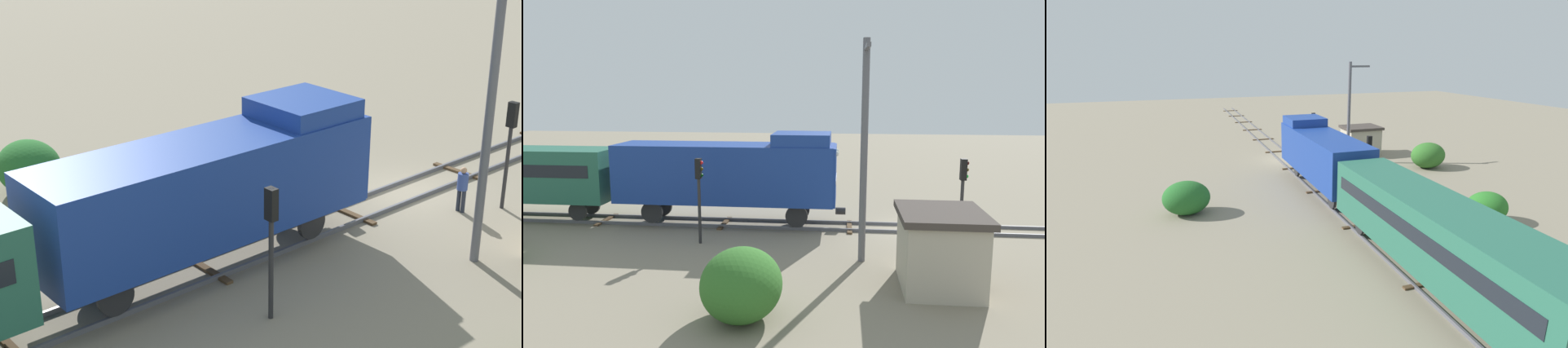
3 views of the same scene
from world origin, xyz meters
TOP-DOWN VIEW (x-y plane):
  - ground_plane at (0.00, 0.00)m, footprint 115.48×115.48m
  - railway_track at (0.00, -0.00)m, footprint 2.40×76.99m
  - locomotive at (0.00, 9.28)m, footprint 2.90×11.60m
  - traffic_signal_near at (-3.20, -1.45)m, footprint 0.32×0.34m
  - traffic_signal_mid at (-3.40, 9.93)m, footprint 0.32×0.34m
  - worker_near_track at (-2.40, -0.03)m, footprint 0.38×0.38m
  - catenary_mast at (-5.06, 2.79)m, footprint 1.94×0.28m
  - bush_far at (9.31, 10.93)m, footprint 2.84×2.32m

SIDE VIEW (x-z plane):
  - ground_plane at x=0.00m, z-range 0.00..0.00m
  - railway_track at x=0.00m, z-range -0.01..0.15m
  - worker_near_track at x=-2.40m, z-range 0.15..1.85m
  - bush_far at x=9.31m, z-range 0.00..2.07m
  - traffic_signal_mid at x=-3.40m, z-range 0.77..4.63m
  - locomotive at x=0.00m, z-range 0.47..5.07m
  - traffic_signal_near at x=-3.20m, z-range 0.79..4.79m
  - catenary_mast at x=-5.06m, z-range 0.25..9.05m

